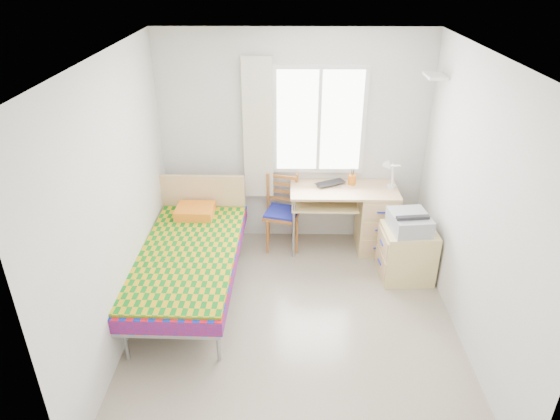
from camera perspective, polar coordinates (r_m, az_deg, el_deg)
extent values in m
plane|color=#BCAD93|center=(5.17, 1.57, -12.55)|extent=(3.50, 3.50, 0.00)
plane|color=white|center=(4.02, 2.06, 17.12)|extent=(3.50, 3.50, 0.00)
plane|color=silver|center=(6.06, 1.54, 7.95)|extent=(3.20, 0.00, 3.20)
plane|color=silver|center=(4.69, -18.14, 0.50)|extent=(0.00, 3.50, 3.50)
plane|color=silver|center=(4.75, 21.45, 0.25)|extent=(0.00, 3.50, 3.50)
cube|color=white|center=(5.97, 4.50, 10.11)|extent=(1.10, 0.04, 1.30)
cube|color=white|center=(5.96, 4.51, 10.09)|extent=(1.00, 0.02, 1.20)
cube|color=white|center=(5.96, 4.51, 10.07)|extent=(0.04, 0.02, 1.20)
cube|color=#F6E5CB|center=(5.95, -2.53, 9.10)|extent=(0.35, 0.05, 1.70)
cube|color=white|center=(5.71, 17.34, 14.42)|extent=(0.20, 0.32, 0.03)
cube|color=#989BA0|center=(5.39, -10.31, -6.29)|extent=(1.03, 2.19, 0.07)
cube|color=red|center=(5.34, -10.39, -5.51)|extent=(1.07, 2.21, 0.15)
cube|color=#C0960D|center=(5.28, -10.50, -4.84)|extent=(1.05, 2.09, 0.03)
cube|color=tan|center=(6.15, -8.84, 1.36)|extent=(1.04, 0.08, 0.60)
cube|color=orange|center=(5.94, -9.68, -0.11)|extent=(0.44, 0.38, 0.11)
cylinder|color=#989BA0|center=(4.85, -17.19, -14.48)|extent=(0.04, 0.04, 0.35)
cylinder|color=#989BA0|center=(6.26, -4.84, -2.86)|extent=(0.04, 0.04, 0.35)
cube|color=tan|center=(6.01, 7.35, 2.29)|extent=(1.29, 0.59, 0.03)
cube|color=#D6B56D|center=(6.25, 10.93, -1.09)|extent=(0.45, 0.57, 0.77)
cube|color=#D6B56D|center=(6.06, 5.04, 0.88)|extent=(0.79, 0.55, 0.02)
cylinder|color=#989BA0|center=(5.94, 1.57, -2.17)|extent=(0.03, 0.03, 0.77)
cylinder|color=#989BA0|center=(6.37, 1.52, 0.00)|extent=(0.03, 0.03, 0.77)
cube|color=#AD5321|center=(6.13, 0.25, -0.50)|extent=(0.49, 0.49, 0.04)
cube|color=navy|center=(6.12, 0.25, -0.26)|extent=(0.46, 0.46, 0.04)
cube|color=#AD5321|center=(6.17, 0.27, 2.54)|extent=(0.35, 0.12, 0.40)
cylinder|color=#AD5321|center=(6.09, -1.44, -3.13)|extent=(0.03, 0.03, 0.45)
cylinder|color=#AD5321|center=(6.29, 1.89, 0.33)|extent=(0.04, 0.04, 0.91)
cube|color=#D6B56D|center=(5.80, 14.28, -4.82)|extent=(0.59, 0.53, 0.62)
cube|color=tan|center=(5.66, 11.64, -3.66)|extent=(0.03, 0.46, 0.22)
cube|color=tan|center=(5.80, 11.40, -5.84)|extent=(0.03, 0.46, 0.22)
cube|color=#ADAFB6|center=(5.59, 14.57, -1.36)|extent=(0.45, 0.50, 0.19)
cube|color=black|center=(5.55, 14.69, -0.51)|extent=(0.36, 0.41, 0.02)
imported|color=black|center=(6.05, 6.05, 2.84)|extent=(0.44, 0.38, 0.03)
cylinder|color=orange|center=(6.12, 8.23, 3.46)|extent=(0.12, 0.12, 0.12)
cylinder|color=white|center=(6.12, 12.60, 2.64)|extent=(0.11, 0.11, 0.03)
cylinder|color=white|center=(6.06, 12.75, 3.95)|extent=(0.02, 0.12, 0.29)
cylinder|color=white|center=(5.93, 12.84, 4.95)|extent=(0.13, 0.25, 0.12)
cone|color=white|center=(5.81, 12.28, 4.88)|extent=(0.15, 0.16, 0.14)
imported|color=gray|center=(6.10, 5.67, 0.73)|extent=(0.19, 0.24, 0.02)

